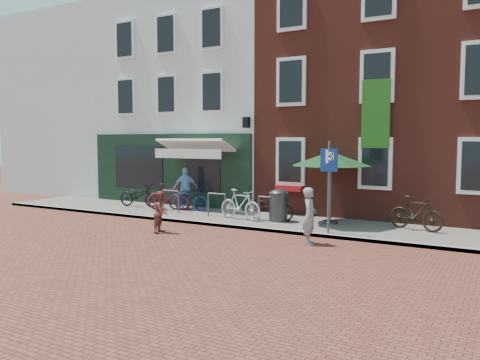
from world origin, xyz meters
The scene contains 17 objects.
ground centered at (0.00, 0.00, 0.00)m, with size 80.00×80.00×0.00m, color brown.
sidewalk centered at (1.00, 1.50, 0.05)m, with size 24.00×3.00×0.10m, color slate.
building_stucco centered at (-5.00, 7.00, 4.50)m, with size 8.00×8.00×9.00m, color silver.
building_brick_mid centered at (2.00, 7.00, 5.00)m, with size 6.00×8.00×10.00m, color maroon.
filler_left centered at (-12.50, 7.00, 4.50)m, with size 7.00×8.00×9.00m, color silver.
litter_bin centered at (0.76, 1.43, 0.68)m, with size 0.61×0.61×1.12m.
parking_sign centered at (2.89, 0.24, 1.81)m, with size 0.50×0.08×2.65m.
parasol centered at (2.37, 1.89, 2.26)m, with size 2.59×2.59×2.40m.
woman centered at (2.79, -0.93, 0.76)m, with size 0.55×0.36×1.51m, color gray.
boy centered at (-1.67, -1.61, 0.62)m, with size 0.61×0.47×1.25m, color brown.
cafe_person centered at (-3.63, 2.30, 0.90)m, with size 0.93×0.39×1.59m, color #8AC0E5.
bicycle_0 centered at (-5.54, 1.78, 0.55)m, with size 0.60×1.73×0.91m, color black.
bicycle_1 centered at (-3.93, 1.66, 0.60)m, with size 0.47×1.68×1.01m, color #510D1C.
bicycle_2 centered at (-3.23, 1.89, 0.55)m, with size 0.60×1.73×0.91m, color #121F4E.
bicycle_3 centered at (-0.50, 1.09, 0.60)m, with size 0.47×1.68×1.01m, color #ADADB0.
bicycle_4 centered at (0.42, 1.37, 0.55)m, with size 0.60×1.73×0.91m, color black.
bicycle_5 centered at (4.98, 1.99, 0.60)m, with size 0.47×1.68×1.01m, color black.
Camera 1 is at (7.57, -13.03, 2.79)m, focal length 36.64 mm.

